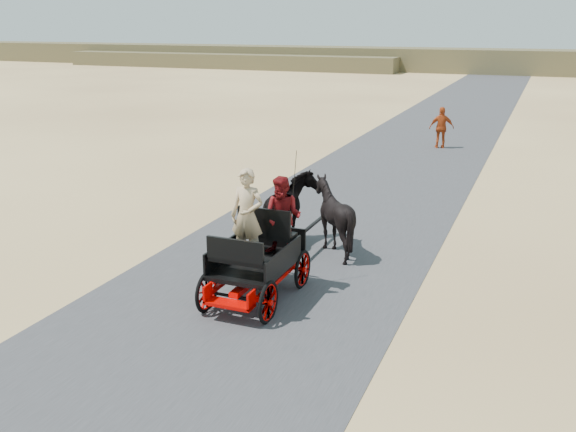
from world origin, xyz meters
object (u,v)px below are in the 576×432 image
at_px(horse_left, 289,212).
at_px(pedestrian, 442,128).
at_px(horse_right, 333,217).
at_px(carriage, 257,280).

bearing_deg(horse_left, pedestrian, -95.35).
height_order(horse_left, horse_right, horse_right).
height_order(carriage, pedestrian, pedestrian).
bearing_deg(carriage, horse_left, 100.39).
bearing_deg(carriage, pedestrian, 87.46).
distance_m(carriage, pedestrian, 16.88).
bearing_deg(horse_left, carriage, 100.39).
xyz_separation_m(horse_left, pedestrian, (1.30, 13.86, 0.02)).
distance_m(horse_right, pedestrian, 13.86).
distance_m(horse_left, horse_right, 1.10).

